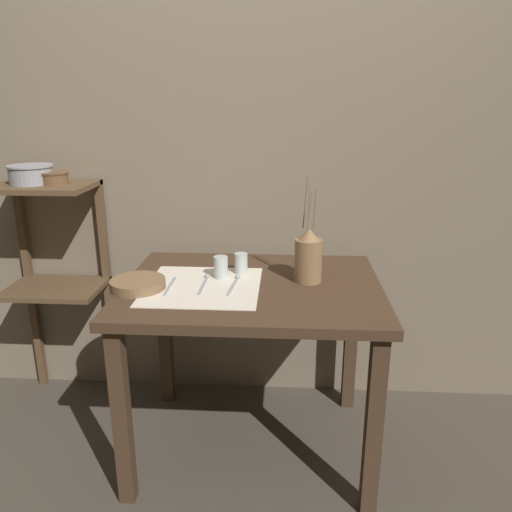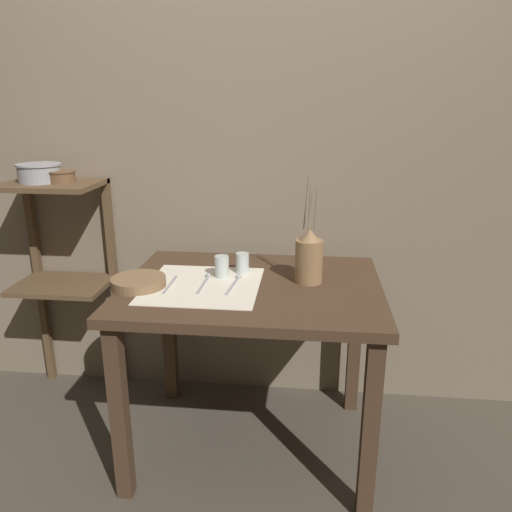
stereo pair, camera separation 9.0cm
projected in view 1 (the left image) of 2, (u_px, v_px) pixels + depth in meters
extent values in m
plane|color=#473F35|center=(252.00, 445.00, 2.29)|extent=(12.00, 12.00, 0.00)
cube|color=#7A6B56|center=(259.00, 167.00, 2.42)|extent=(7.00, 0.06, 2.40)
cube|color=#422D1E|center=(252.00, 288.00, 2.06)|extent=(1.06, 0.82, 0.04)
cube|color=#422D1E|center=(122.00, 417.00, 1.87)|extent=(0.06, 0.06, 0.75)
cube|color=#422D1E|center=(374.00, 427.00, 1.82)|extent=(0.06, 0.06, 0.75)
cube|color=#422D1E|center=(165.00, 334.00, 2.54)|extent=(0.06, 0.06, 0.75)
cube|color=#422D1E|center=(351.00, 339.00, 2.48)|extent=(0.06, 0.06, 0.75)
cube|color=brown|center=(42.00, 187.00, 2.30)|extent=(0.45, 0.33, 0.02)
cube|color=brown|center=(55.00, 288.00, 2.45)|extent=(0.45, 0.33, 0.02)
cube|color=brown|center=(31.00, 287.00, 2.62)|extent=(0.04, 0.04, 1.14)
cube|color=brown|center=(108.00, 289.00, 2.59)|extent=(0.04, 0.04, 1.14)
cube|color=beige|center=(203.00, 286.00, 2.02)|extent=(0.46, 0.47, 0.00)
cylinder|color=olive|center=(308.00, 260.00, 2.06)|extent=(0.11, 0.11, 0.18)
cone|color=olive|center=(309.00, 234.00, 2.02)|extent=(0.09, 0.09, 0.04)
cylinder|color=brown|center=(315.00, 210.00, 1.99)|extent=(0.01, 0.01, 0.16)
cylinder|color=brown|center=(309.00, 207.00, 2.00)|extent=(0.00, 0.04, 0.17)
cylinder|color=brown|center=(310.00, 211.00, 1.98)|extent=(0.02, 0.02, 0.15)
cylinder|color=brown|center=(309.00, 212.00, 1.98)|extent=(0.01, 0.02, 0.14)
cylinder|color=brown|center=(305.00, 203.00, 1.99)|extent=(0.02, 0.02, 0.21)
cylinder|color=brown|center=(138.00, 284.00, 1.99)|extent=(0.22, 0.22, 0.04)
cylinder|color=#B7C1BC|center=(221.00, 267.00, 2.10)|extent=(0.06, 0.06, 0.09)
cylinder|color=#B7C1BC|center=(241.00, 263.00, 2.16)|extent=(0.06, 0.06, 0.09)
cube|color=#939399|center=(170.00, 286.00, 2.01)|extent=(0.01, 0.20, 0.00)
cube|color=#939399|center=(203.00, 285.00, 2.02)|extent=(0.02, 0.20, 0.00)
sphere|color=#939399|center=(207.00, 276.00, 2.11)|extent=(0.02, 0.02, 0.02)
cube|color=#939399|center=(233.00, 286.00, 2.01)|extent=(0.03, 0.20, 0.00)
sphere|color=#939399|center=(238.00, 277.00, 2.11)|extent=(0.02, 0.02, 0.02)
cylinder|color=#939399|center=(31.00, 175.00, 2.28)|extent=(0.19, 0.19, 0.09)
cylinder|color=#939399|center=(30.00, 166.00, 2.27)|extent=(0.20, 0.20, 0.01)
cylinder|color=brown|center=(54.00, 178.00, 2.28)|extent=(0.12, 0.12, 0.06)
cylinder|color=brown|center=(54.00, 173.00, 2.27)|extent=(0.13, 0.13, 0.01)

